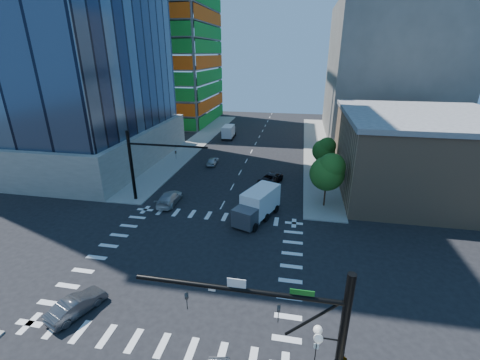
# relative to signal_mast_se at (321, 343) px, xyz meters

# --- Properties ---
(ground) EXTENTS (160.00, 160.00, 0.00)m
(ground) POSITION_rel_signal_mast_se_xyz_m (-10.60, 11.50, -5.01)
(ground) COLOR black
(ground) RESTS_ON ground
(road_markings) EXTENTS (20.00, 20.00, 0.01)m
(road_markings) POSITION_rel_signal_mast_se_xyz_m (-10.60, 11.50, -5.00)
(road_markings) COLOR silver
(road_markings) RESTS_ON ground
(sidewalk_ne) EXTENTS (5.00, 60.00, 0.15)m
(sidewalk_ne) POSITION_rel_signal_mast_se_xyz_m (1.90, 51.50, -4.93)
(sidewalk_ne) COLOR gray
(sidewalk_ne) RESTS_ON ground
(sidewalk_nw) EXTENTS (5.00, 60.00, 0.15)m
(sidewalk_nw) POSITION_rel_signal_mast_se_xyz_m (-23.10, 51.50, -4.93)
(sidewalk_nw) COLOR gray
(sidewalk_nw) RESTS_ON ground
(construction_building) EXTENTS (25.16, 34.50, 70.60)m
(construction_building) POSITION_rel_signal_mast_se_xyz_m (-38.02, 73.43, 19.60)
(construction_building) COLOR slate
(construction_building) RESTS_ON ground
(commercial_building) EXTENTS (20.50, 22.50, 10.60)m
(commercial_building) POSITION_rel_signal_mast_se_xyz_m (14.40, 33.50, 0.31)
(commercial_building) COLOR #997759
(commercial_building) RESTS_ON ground
(bg_building_ne) EXTENTS (24.00, 30.00, 28.00)m
(bg_building_ne) POSITION_rel_signal_mast_se_xyz_m (16.40, 66.50, 8.99)
(bg_building_ne) COLOR #636059
(bg_building_ne) RESTS_ON ground
(signal_mast_se) EXTENTS (10.51, 2.48, 9.00)m
(signal_mast_se) POSITION_rel_signal_mast_se_xyz_m (0.00, 0.00, 0.00)
(signal_mast_se) COLOR black
(signal_mast_se) RESTS_ON sidewalk_se
(signal_mast_nw) EXTENTS (10.20, 0.40, 9.00)m
(signal_mast_nw) POSITION_rel_signal_mast_se_xyz_m (-20.60, 23.00, 0.49)
(signal_mast_nw) COLOR black
(signal_mast_nw) RESTS_ON sidewalk_nw
(tree_south) EXTENTS (4.16, 4.16, 6.82)m
(tree_south) POSITION_rel_signal_mast_se_xyz_m (2.03, 25.40, -0.32)
(tree_south) COLOR #382316
(tree_south) RESTS_ON sidewalk_ne
(tree_north) EXTENTS (3.54, 3.52, 5.78)m
(tree_north) POSITION_rel_signal_mast_se_xyz_m (2.33, 37.40, -1.02)
(tree_north) COLOR #382316
(tree_north) RESTS_ON sidewalk_ne
(no_parking_sign) EXTENTS (0.30, 0.06, 2.20)m
(no_parking_sign) POSITION_rel_signal_mast_se_xyz_m (0.10, 2.50, -3.63)
(no_parking_sign) COLOR black
(no_parking_sign) RESTS_ON ground
(car_nb_far) EXTENTS (3.94, 5.52, 1.40)m
(car_nb_far) POSITION_rel_signal_mast_se_xyz_m (-5.48, 31.73, -4.31)
(car_nb_far) COLOR black
(car_nb_far) RESTS_ON ground
(car_sb_near) EXTENTS (2.25, 5.28, 1.52)m
(car_sb_near) POSITION_rel_signal_mast_se_xyz_m (-17.29, 22.73, -4.25)
(car_sb_near) COLOR silver
(car_sb_near) RESTS_ON ground
(car_sb_mid) EXTENTS (1.66, 3.90, 1.31)m
(car_sb_mid) POSITION_rel_signal_mast_se_xyz_m (-15.92, 38.49, -4.35)
(car_sb_mid) COLOR #B9BEC2
(car_sb_mid) RESTS_ON ground
(car_sb_cross) EXTENTS (2.91, 4.49, 1.40)m
(car_sb_cross) POSITION_rel_signal_mast_se_xyz_m (-16.85, 4.05, -4.31)
(car_sb_cross) COLOR #47484C
(car_sb_cross) RESTS_ON ground
(box_truck_near) EXTENTS (4.90, 7.00, 3.38)m
(box_truck_near) POSITION_rel_signal_mast_se_xyz_m (-5.95, 20.62, -3.51)
(box_truck_near) COLOR black
(box_truck_near) RESTS_ON ground
(box_truck_far) EXTENTS (2.53, 5.62, 2.91)m
(box_truck_far) POSITION_rel_signal_mast_se_xyz_m (-17.16, 57.13, -3.72)
(box_truck_far) COLOR black
(box_truck_far) RESTS_ON ground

